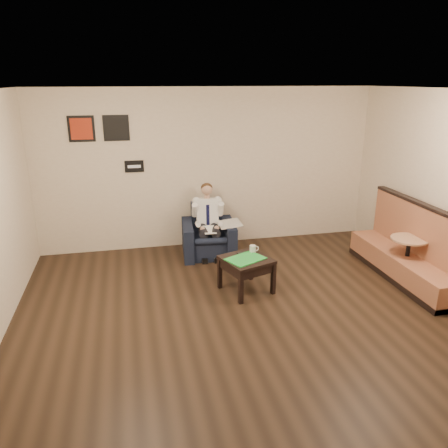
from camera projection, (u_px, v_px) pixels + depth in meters
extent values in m
plane|color=black|center=(256.00, 326.00, 5.42)|extent=(6.00, 6.00, 0.00)
cube|color=beige|center=(209.00, 169.00, 7.76)|extent=(6.00, 0.02, 2.80)
cube|color=beige|center=(432.00, 394.00, 2.21)|extent=(6.00, 0.02, 2.80)
cube|color=white|center=(262.00, 91.00, 4.54)|extent=(6.00, 6.00, 0.02)
cube|color=black|center=(134.00, 166.00, 7.44)|extent=(0.32, 0.02, 0.20)
cube|color=#AE2D15|center=(81.00, 129.00, 7.07)|extent=(0.42, 0.03, 0.42)
cube|color=black|center=(116.00, 128.00, 7.18)|extent=(0.42, 0.03, 0.42)
cube|color=black|center=(208.00, 231.00, 7.51)|extent=(0.96, 0.96, 0.86)
cube|color=white|center=(210.00, 230.00, 7.28)|extent=(0.20, 0.28, 0.01)
cube|color=silver|center=(230.00, 224.00, 7.42)|extent=(0.39, 0.48, 0.01)
cube|color=black|center=(246.00, 275.00, 6.25)|extent=(0.79, 0.79, 0.51)
cube|color=green|center=(245.00, 259.00, 6.13)|extent=(0.62, 0.55, 0.01)
cylinder|color=white|center=(253.00, 249.00, 6.36)|extent=(0.12, 0.12, 0.11)
cube|color=black|center=(243.00, 253.00, 6.34)|extent=(0.17, 0.10, 0.01)
cube|color=#99593B|center=(406.00, 243.00, 6.56)|extent=(0.54, 2.26, 1.16)
cylinder|color=tan|center=(407.00, 259.00, 6.58)|extent=(0.55, 0.55, 0.67)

